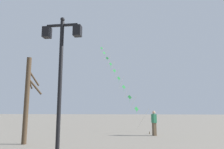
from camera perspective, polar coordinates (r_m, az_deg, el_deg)
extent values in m
plane|color=gray|center=(20.50, 7.34, -14.33)|extent=(160.00, 160.00, 0.00)
cylinder|color=black|center=(7.78, -13.72, -3.66)|extent=(0.14, 0.14, 5.00)
sphere|color=black|center=(8.43, -13.01, 14.06)|extent=(0.16, 0.16, 0.16)
cube|color=black|center=(8.34, -13.07, 12.61)|extent=(1.17, 0.08, 0.08)
cube|color=black|center=(8.47, -16.90, 10.62)|extent=(0.28, 0.28, 0.40)
cube|color=beige|center=(8.47, -16.90, 10.62)|extent=(0.19, 0.19, 0.30)
cube|color=black|center=(8.07, -9.17, 11.36)|extent=(0.28, 0.28, 0.40)
cube|color=beige|center=(8.07, -9.17, 11.36)|extent=(0.19, 0.19, 0.30)
cylinder|color=brown|center=(16.90, 9.94, -15.01)|extent=(0.06, 0.06, 0.18)
cylinder|color=silver|center=(17.87, 8.11, -11.74)|extent=(1.02, 2.12, 1.71)
cylinder|color=silver|center=(19.63, 5.58, -7.48)|extent=(0.68, 1.40, 1.13)
cylinder|color=silver|center=(21.12, 3.91, -4.61)|extent=(0.68, 1.40, 1.13)
cylinder|color=silver|center=(22.66, 2.47, -2.13)|extent=(0.68, 1.40, 1.13)
cylinder|color=silver|center=(24.26, 1.22, 0.04)|extent=(0.68, 1.40, 1.13)
cylinder|color=silver|center=(25.90, 0.13, 1.94)|extent=(0.68, 1.40, 1.13)
cylinder|color=silver|center=(27.57, -0.83, 3.60)|extent=(0.68, 1.40, 1.13)
cylinder|color=silver|center=(29.26, -1.69, 5.08)|extent=(0.68, 1.40, 1.13)
cylinder|color=silver|center=(30.99, -2.45, 6.39)|extent=(0.68, 1.40, 1.13)
cube|color=green|center=(18.92, 6.52, -9.08)|extent=(0.35, 0.22, 0.41)
cylinder|color=green|center=(18.92, 6.54, -9.90)|extent=(0.03, 0.04, 0.21)
cube|color=green|center=(20.37, 4.71, -6.00)|extent=(0.40, 0.11, 0.41)
cylinder|color=green|center=(20.35, 4.72, -6.93)|extent=(0.02, 0.03, 0.33)
cube|color=green|center=(21.88, 3.16, -3.33)|extent=(0.35, 0.24, 0.41)
cylinder|color=green|center=(21.85, 3.17, -4.10)|extent=(0.04, 0.05, 0.26)
cube|color=green|center=(23.46, 1.82, -1.01)|extent=(0.36, 0.21, 0.41)
cylinder|color=green|center=(23.41, 1.83, -1.77)|extent=(0.03, 0.04, 0.30)
cube|color=green|center=(25.07, 0.66, 1.02)|extent=(0.34, 0.24, 0.41)
cylinder|color=green|center=(25.02, 0.66, 0.36)|extent=(0.02, 0.02, 0.25)
cube|color=green|center=(26.73, -0.37, 2.80)|extent=(0.35, 0.24, 0.41)
cylinder|color=green|center=(26.66, -0.37, 2.16)|extent=(0.04, 0.06, 0.28)
cube|color=green|center=(28.41, -1.27, 4.36)|extent=(0.40, 0.11, 0.41)
cylinder|color=green|center=(28.35, -1.28, 3.83)|extent=(0.02, 0.02, 0.21)
cube|color=green|center=(30.12, -2.08, 5.75)|extent=(0.33, 0.26, 0.41)
cylinder|color=green|center=(30.04, -2.09, 5.19)|extent=(0.05, 0.05, 0.28)
cube|color=green|center=(31.85, -2.81, 6.99)|extent=(0.36, 0.22, 0.41)
cylinder|color=green|center=(31.77, -2.81, 6.48)|extent=(0.02, 0.02, 0.26)
cube|color=brown|center=(15.88, 11.17, -14.03)|extent=(0.31, 0.36, 0.90)
cube|color=#26724C|center=(15.84, 11.09, -11.40)|extent=(0.38, 0.45, 0.60)
sphere|color=tan|center=(15.83, 11.04, -9.88)|extent=(0.22, 0.22, 0.22)
cylinder|color=#26724C|center=(16.03, 10.70, -10.78)|extent=(0.24, 0.39, 0.50)
cylinder|color=#423323|center=(12.54, -21.73, -6.19)|extent=(0.26, 0.26, 4.65)
cylinder|color=#423323|center=(13.05, -20.07, -0.87)|extent=(0.24, 1.06, 0.83)
cylinder|color=#423323|center=(12.63, -19.85, -2.96)|extent=(0.73, 0.56, 0.93)
cylinder|color=#423323|center=(13.08, -20.96, -2.07)|extent=(0.36, 1.00, 0.61)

